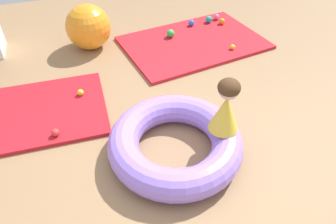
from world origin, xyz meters
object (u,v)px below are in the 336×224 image
Objects in this scene: child_in_yellow at (226,106)px; play_ball_yellow at (80,92)px; play_ball_blue at (191,23)px; play_ball_green at (171,33)px; play_ball_teal at (209,19)px; inflatable_cushion at (175,142)px; play_ball_orange at (222,21)px; play_ball_pink at (217,17)px; exercise_ball_large at (88,27)px; play_ball_red at (55,133)px; play_ball_yellow_second at (233,47)px.

child_in_yellow is 1.60m from play_ball_yellow.
play_ball_green reaches higher than play_ball_blue.
child_in_yellow is 5.20× the size of play_ball_teal.
inflatable_cushion is 1.24m from play_ball_yellow.
child_in_yellow is 2.48m from play_ball_teal.
play_ball_orange is (0.44, -0.08, -0.00)m from play_ball_blue.
play_ball_orange is 0.89× the size of play_ball_teal.
play_ball_pink is at bearing 10.16° from play_ball_blue.
play_ball_teal is (0.28, 0.02, 0.00)m from play_ball_blue.
play_ball_green is (-0.82, -0.31, 0.01)m from play_ball_pink.
play_ball_blue is (0.99, 2.18, -0.05)m from inflatable_cushion.
play_ball_pink is (1.42, 2.26, -0.05)m from inflatable_cushion.
child_in_yellow reaches higher than exercise_ball_large.
child_in_yellow is 2.08m from play_ball_green.
exercise_ball_large is at bearing 71.71° from play_ball_red.
exercise_ball_large is at bearing -176.02° from play_ball_teal.
play_ball_green is 1.14× the size of play_ball_teal.
child_in_yellow is at bearing -95.98° from play_ball_green.
play_ball_yellow_second is (0.26, -0.78, -0.01)m from play_ball_blue.
play_ball_pink is at bearing 20.41° from play_ball_teal.
exercise_ball_large reaches higher than play_ball_orange.
play_ball_yellow is 0.82× the size of play_ball_pink.
child_in_yellow reaches higher than play_ball_yellow.
play_ball_red is at bearing -137.25° from play_ball_green.
child_in_yellow reaches higher than play_ball_pink.
play_ball_pink is at bearing 78.90° from play_ball_yellow_second.
play_ball_pink is 0.16m from play_ball_orange.
exercise_ball_large is at bearing -174.62° from play_ball_pink.
play_ball_blue is 0.79× the size of play_ball_green.
play_ball_yellow is 0.63× the size of play_ball_green.
play_ball_orange reaches higher than play_ball_yellow_second.
child_in_yellow is 2.59m from play_ball_pink.
inflatable_cushion is at bearing -77.91° from exercise_ball_large.
play_ball_yellow_second is (-0.17, -0.86, -0.01)m from play_ball_pink.
play_ball_red is (-1.36, 0.57, -0.42)m from child_in_yellow.
play_ball_yellow_second is (2.22, 0.90, -0.01)m from play_ball_red.
play_ball_teal reaches higher than play_ball_red.
inflatable_cushion reaches higher than play_ball_yellow.
play_ball_pink is at bearing 5.38° from exercise_ball_large.
play_ball_pink is (1.03, 2.34, -0.42)m from child_in_yellow.
play_ball_red is 0.78× the size of play_ball_teal.
child_in_yellow is at bearing -111.11° from play_ball_teal.
play_ball_green is (1.29, 0.92, 0.02)m from play_ball_yellow.
play_ball_yellow_second is (0.86, 1.48, -0.43)m from child_in_yellow.
inflatable_cushion is at bearing -107.13° from play_ball_green.
inflatable_cushion is 13.92× the size of play_ball_pink.
play_ball_pink is 1.13× the size of play_ball_red.
inflatable_cushion is at bearing -119.95° from play_ball_teal.
inflatable_cushion is 2.67m from play_ball_pink.
play_ball_orange is 0.72m from play_ball_yellow_second.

